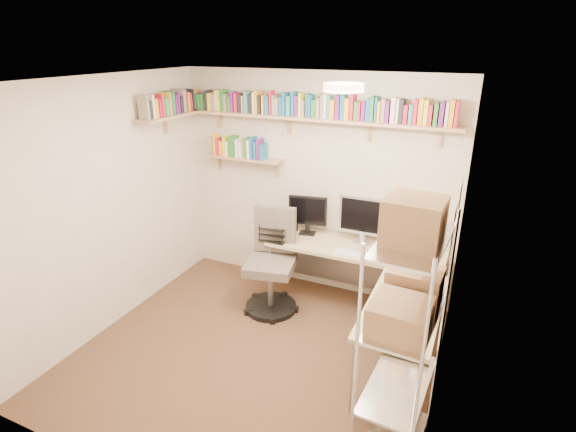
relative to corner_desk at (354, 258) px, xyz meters
The scene contains 6 objects.
ground 1.35m from the corner_desk, 124.79° to the right, with size 3.20×3.20×0.00m, color #4D2C21.
room_shell 1.41m from the corner_desk, 124.64° to the right, with size 3.24×3.04×2.52m.
wall_shelves 1.72m from the corner_desk, 161.40° to the left, with size 3.12×1.09×0.80m.
corner_desk is the anchor object (origin of this frame).
office_chair 0.91m from the corner_desk, behind, with size 0.60×0.60×1.13m.
wire_rack 1.87m from the corner_desk, 64.33° to the right, with size 0.43×0.80×1.99m.
Camera 1 is at (1.72, -3.07, 2.78)m, focal length 28.00 mm.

